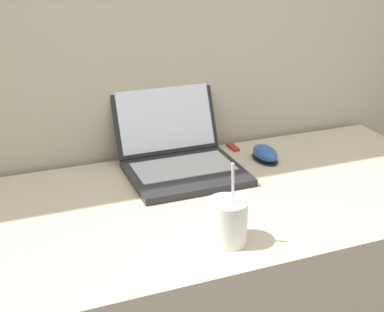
{
  "coord_description": "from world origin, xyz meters",
  "views": [
    {
      "loc": [
        -0.53,
        -0.8,
        1.4
      ],
      "look_at": [
        -0.05,
        0.42,
        0.85
      ],
      "focal_mm": 50.0,
      "sensor_mm": 36.0,
      "label": 1
    }
  ],
  "objects_px": {
    "laptop": "(179,154)",
    "drink_cup": "(227,221)",
    "computer_mouse": "(265,154)",
    "usb_stick": "(233,147)"
  },
  "relations": [
    {
      "from": "usb_stick",
      "to": "drink_cup",
      "type": "bearing_deg",
      "value": -116.8
    },
    {
      "from": "computer_mouse",
      "to": "usb_stick",
      "type": "xyz_separation_m",
      "value": [
        -0.05,
        0.12,
        -0.02
      ]
    },
    {
      "from": "laptop",
      "to": "drink_cup",
      "type": "distance_m",
      "value": 0.41
    },
    {
      "from": "laptop",
      "to": "drink_cup",
      "type": "height_order",
      "value": "laptop"
    },
    {
      "from": "laptop",
      "to": "usb_stick",
      "type": "distance_m",
      "value": 0.23
    },
    {
      "from": "computer_mouse",
      "to": "usb_stick",
      "type": "distance_m",
      "value": 0.13
    },
    {
      "from": "drink_cup",
      "to": "computer_mouse",
      "type": "relative_size",
      "value": 1.75
    },
    {
      "from": "drink_cup",
      "to": "computer_mouse",
      "type": "bearing_deg",
      "value": 51.43
    },
    {
      "from": "laptop",
      "to": "computer_mouse",
      "type": "xyz_separation_m",
      "value": [
        0.26,
        -0.03,
        -0.03
      ]
    },
    {
      "from": "computer_mouse",
      "to": "usb_stick",
      "type": "relative_size",
      "value": 1.86
    }
  ]
}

